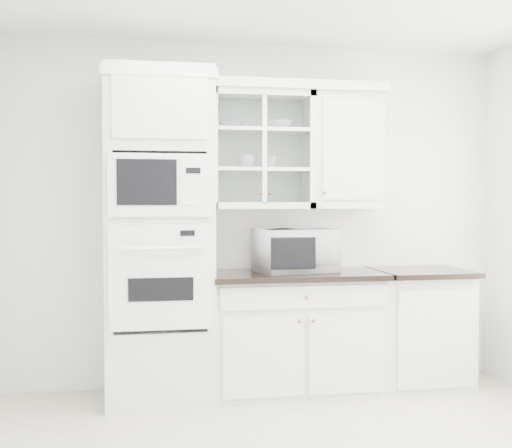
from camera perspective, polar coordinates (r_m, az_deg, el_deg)
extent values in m
cube|color=white|center=(5.11, -0.24, 0.83)|extent=(4.00, 0.02, 2.70)
cube|color=silver|center=(4.73, -8.58, -1.10)|extent=(0.76, 0.65, 2.40)
cube|color=white|center=(4.42, -8.45, -4.71)|extent=(0.70, 0.03, 0.72)
cube|color=black|center=(4.41, -8.44, -5.77)|extent=(0.44, 0.01, 0.16)
cube|color=white|center=(4.39, -8.50, 3.43)|extent=(0.70, 0.03, 0.43)
cube|color=black|center=(4.37, -9.67, 3.69)|extent=(0.40, 0.01, 0.31)
cube|color=silver|center=(4.99, 3.55, -9.74)|extent=(1.30, 0.60, 0.88)
cube|color=black|center=(4.88, 3.66, -4.53)|extent=(1.32, 0.67, 0.04)
cube|color=silver|center=(5.31, 14.25, -9.08)|extent=(0.70, 0.60, 0.88)
cube|color=black|center=(5.21, 14.45, -4.17)|extent=(0.72, 0.67, 0.04)
cube|color=silver|center=(4.98, 0.41, 6.56)|extent=(0.80, 0.33, 0.90)
cube|color=silver|center=(4.97, 0.40, 4.84)|extent=(0.74, 0.29, 0.02)
cube|color=silver|center=(4.99, 0.41, 8.28)|extent=(0.74, 0.29, 0.02)
cube|color=silver|center=(5.14, 7.87, 6.40)|extent=(0.55, 0.33, 0.90)
cube|color=white|center=(5.00, -0.75, 12.15)|extent=(2.14, 0.38, 0.07)
imported|color=white|center=(4.89, 3.44, -2.34)|extent=(0.65, 0.58, 0.33)
imported|color=white|center=(4.95, -2.20, 8.73)|extent=(0.24, 0.24, 0.05)
imported|color=white|center=(5.04, 2.09, 8.73)|extent=(0.22, 0.22, 0.07)
imported|color=white|center=(4.96, -0.83, 5.56)|extent=(0.15, 0.15, 0.10)
imported|color=white|center=(4.97, 1.29, 5.49)|extent=(0.12, 0.12, 0.09)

